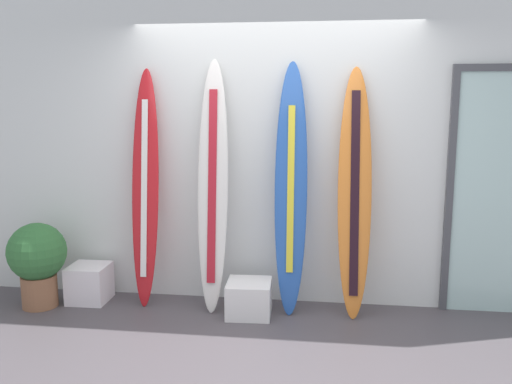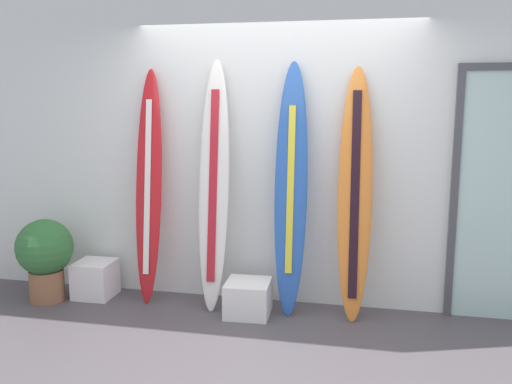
{
  "view_description": "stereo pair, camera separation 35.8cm",
  "coord_description": "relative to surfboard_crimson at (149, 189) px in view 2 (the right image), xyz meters",
  "views": [
    {
      "loc": [
        0.49,
        -3.66,
        1.87
      ],
      "look_at": [
        -0.13,
        0.95,
        1.06
      ],
      "focal_mm": 38.62,
      "sensor_mm": 36.0,
      "label": 1
    },
    {
      "loc": [
        0.84,
        -3.6,
        1.87
      ],
      "look_at": [
        -0.13,
        0.95,
        1.06
      ],
      "focal_mm": 38.62,
      "sensor_mm": 36.0,
      "label": 2
    }
  ],
  "objects": [
    {
      "name": "ground",
      "position": [
        1.13,
        -1.0,
        -1.07
      ],
      "size": [
        8.0,
        8.0,
        0.04
      ],
      "primitive_type": "cube",
      "color": "#4B4549"
    },
    {
      "name": "wall_back",
      "position": [
        1.13,
        0.3,
        0.35
      ],
      "size": [
        7.2,
        0.2,
        2.8
      ],
      "primitive_type": "cube",
      "color": "silver",
      "rests_on": "ground"
    },
    {
      "name": "surfboard_crimson",
      "position": [
        0.0,
        0.0,
        0.0
      ],
      "size": [
        0.25,
        0.34,
        2.12
      ],
      "color": "red",
      "rests_on": "ground"
    },
    {
      "name": "surfboard_ivory",
      "position": [
        0.62,
        -0.02,
        0.04
      ],
      "size": [
        0.29,
        0.44,
        2.2
      ],
      "color": "silver",
      "rests_on": "ground"
    },
    {
      "name": "surfboard_cobalt",
      "position": [
        1.3,
        -0.01,
        0.03
      ],
      "size": [
        0.29,
        0.37,
        2.17
      ],
      "color": "#2957AF",
      "rests_on": "ground"
    },
    {
      "name": "surfboard_sunset",
      "position": [
        1.84,
        -0.01,
        0.02
      ],
      "size": [
        0.31,
        0.41,
        2.12
      ],
      "color": "orange",
      "rests_on": "ground"
    },
    {
      "name": "display_block_left",
      "position": [
        0.96,
        -0.18,
        -0.9
      ],
      "size": [
        0.4,
        0.4,
        0.3
      ],
      "color": "white",
      "rests_on": "ground"
    },
    {
      "name": "display_block_center",
      "position": [
        -0.55,
        -0.05,
        -0.88
      ],
      "size": [
        0.35,
        0.35,
        0.34
      ],
      "color": "white",
      "rests_on": "ground"
    },
    {
      "name": "potted_plant",
      "position": [
        -0.94,
        -0.24,
        -0.6
      ],
      "size": [
        0.51,
        0.51,
        0.77
      ],
      "color": "#8C5B3F",
      "rests_on": "ground"
    }
  ]
}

